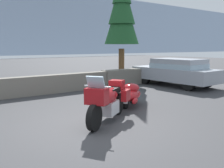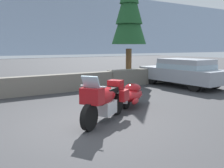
{
  "view_description": "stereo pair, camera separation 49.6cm",
  "coord_description": "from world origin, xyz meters",
  "px_view_note": "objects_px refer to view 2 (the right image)",
  "views": [
    {
      "loc": [
        -3.18,
        -5.32,
        2.02
      ],
      "look_at": [
        1.51,
        1.07,
        0.85
      ],
      "focal_mm": 40.71,
      "sensor_mm": 36.0,
      "label": 1
    },
    {
      "loc": [
        -2.77,
        -5.6,
        2.02
      ],
      "look_at": [
        1.51,
        1.07,
        0.85
      ],
      "focal_mm": 40.71,
      "sensor_mm": 36.0,
      "label": 2
    }
  ],
  "objects_px": {
    "pine_tree_tall": "(129,7)",
    "car_shaped_trailer": "(131,94)",
    "touring_motorcycle": "(104,99)",
    "sedan_at_right_edge": "(183,71)"
  },
  "relations": [
    {
      "from": "pine_tree_tall",
      "to": "touring_motorcycle",
      "type": "bearing_deg",
      "value": -131.23
    },
    {
      "from": "car_shaped_trailer",
      "to": "sedan_at_right_edge",
      "type": "xyz_separation_m",
      "value": [
        4.87,
        2.05,
        0.36
      ]
    },
    {
      "from": "touring_motorcycle",
      "to": "pine_tree_tall",
      "type": "height_order",
      "value": "pine_tree_tall"
    },
    {
      "from": "car_shaped_trailer",
      "to": "pine_tree_tall",
      "type": "bearing_deg",
      "value": 54.3
    },
    {
      "from": "car_shaped_trailer",
      "to": "sedan_at_right_edge",
      "type": "height_order",
      "value": "sedan_at_right_edge"
    },
    {
      "from": "car_shaped_trailer",
      "to": "pine_tree_tall",
      "type": "distance_m",
      "value": 6.96
    },
    {
      "from": "pine_tree_tall",
      "to": "car_shaped_trailer",
      "type": "bearing_deg",
      "value": -125.7
    },
    {
      "from": "car_shaped_trailer",
      "to": "sedan_at_right_edge",
      "type": "relative_size",
      "value": 0.45
    },
    {
      "from": "touring_motorcycle",
      "to": "sedan_at_right_edge",
      "type": "bearing_deg",
      "value": 25.45
    },
    {
      "from": "car_shaped_trailer",
      "to": "sedan_at_right_edge",
      "type": "bearing_deg",
      "value": 22.87
    }
  ]
}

